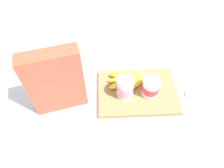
# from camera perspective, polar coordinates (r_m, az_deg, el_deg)

# --- Properties ---
(ground_plane) EXTENTS (2.40, 2.40, 0.00)m
(ground_plane) POSITION_cam_1_polar(r_m,az_deg,el_deg) (0.89, 7.17, -2.53)
(ground_plane) COLOR silver
(cutting_board) EXTENTS (0.34, 0.24, 0.02)m
(cutting_board) POSITION_cam_1_polar(r_m,az_deg,el_deg) (0.89, 7.24, -2.14)
(cutting_board) COLOR #A37A4C
(cutting_board) RESTS_ON ground_plane
(cereal_box) EXTENTS (0.21, 0.11, 0.29)m
(cereal_box) POSITION_cam_1_polar(r_m,az_deg,el_deg) (0.77, -15.52, 0.48)
(cereal_box) COLOR #D85138
(cereal_box) RESTS_ON ground_plane
(yogurt_cup_front) EXTENTS (0.07, 0.07, 0.08)m
(yogurt_cup_front) POSITION_cam_1_polar(r_m,az_deg,el_deg) (0.84, 10.91, -0.95)
(yogurt_cup_front) COLOR white
(yogurt_cup_front) RESTS_ON cutting_board
(yogurt_cup_back) EXTENTS (0.07, 0.07, 0.10)m
(yogurt_cup_back) POSITION_cam_1_polar(r_m,az_deg,el_deg) (0.82, 3.74, -1.07)
(yogurt_cup_back) COLOR white
(yogurt_cup_back) RESTS_ON cutting_board
(banana_bunch) EXTENTS (0.18, 0.14, 0.04)m
(banana_bunch) POSITION_cam_1_polar(r_m,az_deg,el_deg) (0.88, 4.64, 0.82)
(banana_bunch) COLOR yellow
(banana_bunch) RESTS_ON cutting_board
(spoon) EXTENTS (0.03, 0.13, 0.01)m
(spoon) POSITION_cam_1_polar(r_m,az_deg,el_deg) (0.93, 21.24, -3.98)
(spoon) COLOR silver
(spoon) RESTS_ON ground_plane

